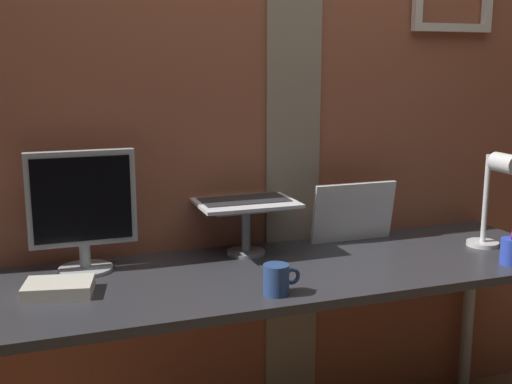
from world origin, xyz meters
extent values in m
cube|color=#9E563D|center=(0.00, 0.37, 1.16)|extent=(3.25, 0.12, 2.33)
cube|color=gray|center=(0.10, 0.31, 1.16)|extent=(0.22, 0.01, 2.33)
cube|color=white|center=(0.78, 0.29, 1.59)|extent=(0.36, 0.03, 0.03)
cube|color=#333338|center=(-0.13, -0.01, 0.75)|extent=(2.23, 0.64, 0.03)
cylinder|color=#B2B2B7|center=(0.93, 0.25, 0.37)|extent=(0.05, 0.05, 0.74)
cylinder|color=#ADB2B7|center=(-0.70, 0.19, 0.77)|extent=(0.18, 0.18, 0.01)
cylinder|color=#ADB2B7|center=(-0.70, 0.19, 0.82)|extent=(0.04, 0.04, 0.08)
cube|color=#ADB2B7|center=(-0.70, 0.19, 1.02)|extent=(0.35, 0.04, 0.31)
cube|color=black|center=(-0.70, 0.17, 1.02)|extent=(0.31, 0.00, 0.28)
cylinder|color=gray|center=(-0.13, 0.19, 0.77)|extent=(0.14, 0.14, 0.01)
cylinder|color=gray|center=(-0.13, 0.19, 0.86)|extent=(0.03, 0.03, 0.16)
cube|color=gray|center=(-0.13, 0.19, 0.95)|extent=(0.28, 0.22, 0.01)
cube|color=white|center=(-0.13, 0.19, 0.96)|extent=(0.35, 0.26, 0.01)
cube|color=#2D2D30|center=(-0.13, 0.21, 0.97)|extent=(0.31, 0.17, 0.00)
cube|color=white|center=(-0.13, 0.34, 1.07)|extent=(0.35, 0.04, 0.21)
cube|color=black|center=(-0.13, 0.33, 1.07)|extent=(0.32, 0.03, 0.18)
cube|color=white|center=(0.32, 0.21, 0.88)|extent=(0.34, 0.05, 0.24)
cylinder|color=white|center=(0.76, -0.01, 0.78)|extent=(0.12, 0.12, 0.02)
cylinder|color=white|center=(0.76, -0.01, 0.95)|extent=(0.02, 0.02, 0.34)
cylinder|color=white|center=(0.76, -0.10, 1.10)|extent=(0.07, 0.11, 0.07)
cylinder|color=blue|center=(0.69, -0.23, 0.81)|extent=(0.07, 0.07, 0.09)
cylinder|color=purple|center=(0.69, -0.23, 0.86)|extent=(0.02, 0.04, 0.16)
cylinder|color=green|center=(0.69, -0.23, 0.86)|extent=(0.04, 0.03, 0.17)
cylinder|color=#2D4C8C|center=(-0.18, -0.23, 0.81)|extent=(0.08, 0.08, 0.09)
torus|color=#2D4C8C|center=(-0.13, -0.23, 0.82)|extent=(0.05, 0.01, 0.05)
cube|color=silver|center=(-0.79, -0.01, 0.79)|extent=(0.22, 0.18, 0.04)
camera|label=1|loc=(-0.84, -1.90, 1.45)|focal=44.27mm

